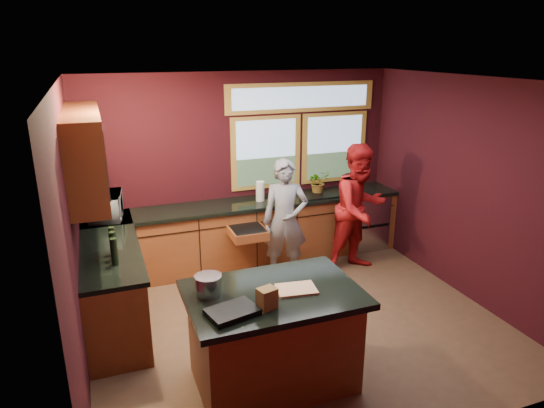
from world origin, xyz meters
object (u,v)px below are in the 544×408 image
cutting_board (296,289)px  person_red (359,209)px  island (273,337)px  stock_pot (209,285)px  person_grey (285,221)px

cutting_board → person_red: bearing=47.4°
island → cutting_board: cutting_board is taller
person_red → cutting_board: size_ratio=5.15×
island → cutting_board: size_ratio=4.43×
stock_pot → person_red: bearing=34.3°
person_grey → cutting_board: 2.15m
island → stock_pot: 0.80m
person_red → cutting_board: (-1.76, -1.91, 0.05)m
person_grey → stock_pot: bearing=-109.4°
island → cutting_board: 0.52m
person_grey → stock_pot: (-1.46, -1.82, 0.21)m
island → person_red: bearing=43.5°
island → person_grey: person_grey is taller
person_grey → cutting_board: bearing=-90.0°
person_red → cutting_board: person_red is taller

